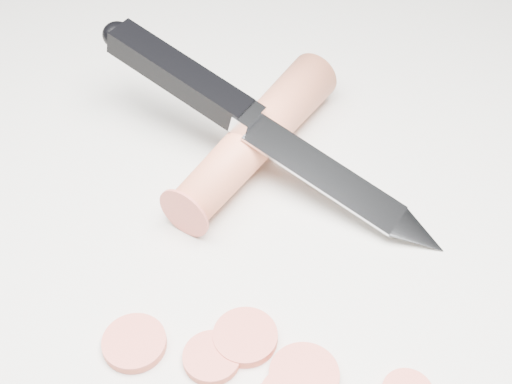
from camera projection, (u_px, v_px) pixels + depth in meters
name	position (u px, v px, depth m)	size (l,w,h in m)	color
ground	(250.00, 289.00, 0.46)	(2.40, 2.40, 0.00)	beige
carrot	(256.00, 137.00, 0.53)	(0.04, 0.04, 0.18)	#E46D48
carrot_slice_0	(245.00, 337.00, 0.43)	(0.04, 0.04, 0.01)	#D35444
carrot_slice_2	(304.00, 375.00, 0.41)	(0.04, 0.04, 0.01)	#D35444
carrot_slice_5	(134.00, 343.00, 0.43)	(0.04, 0.04, 0.01)	#D35444
carrot_slice_7	(212.00, 358.00, 0.42)	(0.03, 0.03, 0.01)	#D35444
kitchen_knife	(267.00, 127.00, 0.51)	(0.19, 0.25, 0.08)	#BBBDC2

